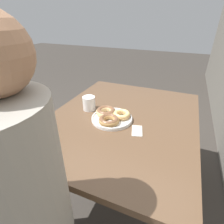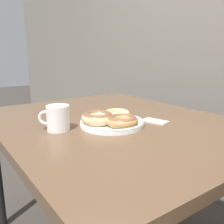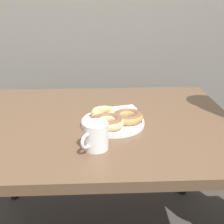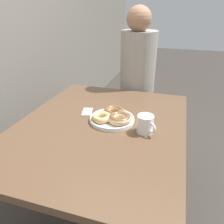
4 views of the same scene
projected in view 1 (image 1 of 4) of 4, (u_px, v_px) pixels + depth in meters
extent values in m
plane|color=#38332D|center=(96.00, 178.00, 1.65)|extent=(14.00, 14.00, 0.00)
cube|color=brown|center=(123.00, 119.00, 1.23)|extent=(1.23, 0.98, 0.04)
cylinder|color=black|center=(102.00, 115.00, 2.00)|extent=(0.05, 0.05, 0.68)
cylinder|color=black|center=(27.00, 197.00, 1.10)|extent=(0.05, 0.05, 0.68)
cylinder|color=black|center=(182.00, 132.00, 1.71)|extent=(0.05, 0.05, 0.68)
cylinder|color=white|center=(112.00, 119.00, 1.18)|extent=(0.28, 0.28, 0.01)
torus|color=white|center=(112.00, 117.00, 1.17)|extent=(0.27, 0.27, 0.01)
torus|color=#B2844C|center=(109.00, 120.00, 1.11)|extent=(0.19, 0.19, 0.04)
torus|color=brown|center=(109.00, 119.00, 1.11)|extent=(0.18, 0.18, 0.03)
torus|color=tan|center=(121.00, 115.00, 1.18)|extent=(0.17, 0.17, 0.04)
torus|color=#E0D17F|center=(121.00, 114.00, 1.18)|extent=(0.15, 0.15, 0.03)
torus|color=#D6B27A|center=(106.00, 112.00, 1.21)|extent=(0.19, 0.19, 0.04)
torus|color=brown|center=(106.00, 111.00, 1.20)|extent=(0.18, 0.18, 0.03)
cylinder|color=white|center=(89.00, 103.00, 1.29)|extent=(0.09, 0.09, 0.10)
cylinder|color=#382114|center=(89.00, 98.00, 1.27)|extent=(0.08, 0.08, 0.00)
torus|color=white|center=(87.00, 101.00, 1.33)|extent=(0.05, 0.05, 0.06)
cylinder|color=gray|center=(11.00, 182.00, 0.50)|extent=(0.31, 0.31, 0.51)
cube|color=beige|center=(137.00, 131.00, 1.06)|extent=(0.13, 0.09, 0.01)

